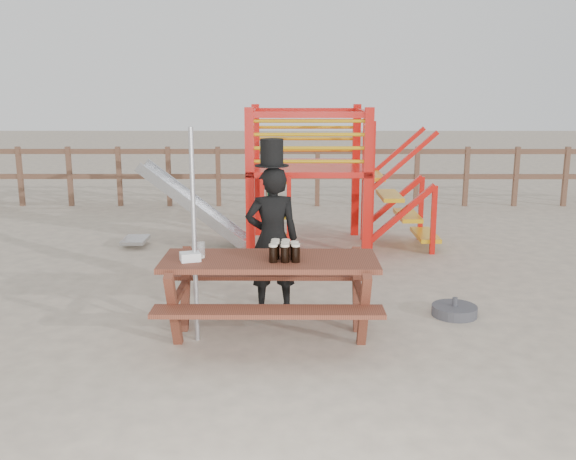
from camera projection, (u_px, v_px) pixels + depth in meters
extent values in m
plane|color=#BDAB93|center=(296.00, 336.00, 6.21)|extent=(60.00, 60.00, 0.00)
cube|color=brown|center=(293.00, 151.00, 12.80)|extent=(15.00, 0.06, 0.10)
cube|color=brown|center=(293.00, 177.00, 12.91)|extent=(15.00, 0.06, 0.10)
cube|color=brown|center=(20.00, 176.00, 12.92)|extent=(0.09, 0.09, 1.20)
cube|color=brown|center=(70.00, 176.00, 12.92)|extent=(0.09, 0.09, 1.20)
cube|color=brown|center=(119.00, 176.00, 12.92)|extent=(0.09, 0.09, 1.20)
cube|color=brown|center=(169.00, 176.00, 12.91)|extent=(0.09, 0.09, 1.20)
cube|color=brown|center=(218.00, 177.00, 12.91)|extent=(0.09, 0.09, 1.20)
cube|color=brown|center=(268.00, 177.00, 12.91)|extent=(0.09, 0.09, 1.20)
cube|color=brown|center=(317.00, 177.00, 12.91)|extent=(0.09, 0.09, 1.20)
cube|color=brown|center=(367.00, 177.00, 12.91)|extent=(0.09, 0.09, 1.20)
cube|color=brown|center=(417.00, 177.00, 12.90)|extent=(0.09, 0.09, 1.20)
cube|color=brown|center=(466.00, 177.00, 12.90)|extent=(0.09, 0.09, 1.20)
cube|color=brown|center=(516.00, 177.00, 12.90)|extent=(0.09, 0.09, 1.20)
cube|color=brown|center=(566.00, 177.00, 12.90)|extent=(0.09, 0.09, 1.20)
cube|color=red|center=(250.00, 186.00, 8.71)|extent=(0.12, 0.12, 2.10)
cube|color=red|center=(368.00, 186.00, 8.71)|extent=(0.12, 0.12, 2.10)
cube|color=red|center=(256.00, 171.00, 10.27)|extent=(0.12, 0.12, 2.10)
cube|color=red|center=(356.00, 171.00, 10.27)|extent=(0.12, 0.12, 2.10)
cube|color=red|center=(307.00, 168.00, 9.46)|extent=(1.72, 1.72, 0.08)
cube|color=red|center=(309.00, 115.00, 8.50)|extent=(1.60, 0.08, 0.08)
cube|color=red|center=(306.00, 111.00, 10.07)|extent=(1.60, 0.08, 0.08)
cube|color=red|center=(253.00, 113.00, 9.29)|extent=(0.08, 1.60, 0.08)
cube|color=red|center=(363.00, 113.00, 9.28)|extent=(0.08, 1.60, 0.08)
cylinder|color=gold|center=(309.00, 161.00, 8.64)|extent=(1.50, 0.05, 0.05)
cylinder|color=gold|center=(306.00, 150.00, 10.20)|extent=(1.50, 0.05, 0.05)
cylinder|color=gold|center=(309.00, 148.00, 8.60)|extent=(1.50, 0.05, 0.05)
cylinder|color=gold|center=(306.00, 139.00, 10.16)|extent=(1.50, 0.05, 0.05)
cylinder|color=gold|center=(309.00, 135.00, 8.56)|extent=(1.50, 0.05, 0.05)
cylinder|color=gold|center=(306.00, 127.00, 10.12)|extent=(1.50, 0.05, 0.05)
cylinder|color=gold|center=(309.00, 121.00, 8.52)|extent=(1.50, 0.05, 0.05)
cylinder|color=gold|center=(306.00, 116.00, 10.08)|extent=(1.50, 0.05, 0.05)
cube|color=red|center=(262.00, 220.00, 8.66)|extent=(0.06, 0.06, 1.20)
cube|color=red|center=(289.00, 220.00, 8.66)|extent=(0.06, 0.06, 1.20)
cylinder|color=gold|center=(276.00, 252.00, 8.76)|extent=(0.36, 0.04, 0.04)
cylinder|color=gold|center=(276.00, 235.00, 8.71)|extent=(0.36, 0.04, 0.04)
cylinder|color=gold|center=(276.00, 218.00, 8.66)|extent=(0.36, 0.04, 0.04)
cylinder|color=gold|center=(276.00, 201.00, 8.61)|extent=(0.36, 0.04, 0.04)
cylinder|color=gold|center=(275.00, 183.00, 8.55)|extent=(0.36, 0.04, 0.04)
cube|color=gold|center=(371.00, 176.00, 9.48)|extent=(0.30, 0.90, 0.06)
cube|color=gold|center=(390.00, 196.00, 9.55)|extent=(0.30, 0.90, 0.06)
cube|color=gold|center=(408.00, 215.00, 9.61)|extent=(0.30, 0.90, 0.06)
cube|color=gold|center=(425.00, 235.00, 9.68)|extent=(0.30, 0.90, 0.06)
cube|color=red|center=(402.00, 213.00, 9.15)|extent=(0.95, 0.08, 0.86)
cube|color=red|center=(392.00, 202.00, 10.03)|extent=(0.95, 0.08, 0.86)
cube|color=#AEB0B5|center=(194.00, 206.00, 9.59)|extent=(1.53, 0.55, 1.21)
cube|color=#AEB0B5|center=(191.00, 207.00, 9.32)|extent=(1.58, 0.04, 1.28)
cube|color=#AEB0B5|center=(196.00, 200.00, 9.84)|extent=(1.58, 0.04, 1.28)
cube|color=#AEB0B5|center=(135.00, 240.00, 9.71)|extent=(0.35, 0.55, 0.05)
cube|color=brown|center=(270.00, 261.00, 6.03)|extent=(2.03, 0.77, 0.05)
cube|color=brown|center=(268.00, 312.00, 5.56)|extent=(2.03, 0.29, 0.04)
cube|color=brown|center=(272.00, 275.00, 6.64)|extent=(2.03, 0.29, 0.04)
cube|color=brown|center=(180.00, 301.00, 6.13)|extent=(0.09, 1.22, 0.73)
cube|color=brown|center=(360.00, 301.00, 6.11)|extent=(0.09, 1.22, 0.73)
imported|color=black|center=(272.00, 239.00, 6.80)|extent=(0.62, 0.46, 1.56)
cube|color=#0C8440|center=(271.00, 220.00, 6.88)|extent=(0.06, 0.03, 0.36)
cylinder|color=black|center=(272.00, 166.00, 6.63)|extent=(0.35, 0.35, 0.01)
cylinder|color=black|center=(272.00, 152.00, 6.60)|extent=(0.24, 0.24, 0.27)
cube|color=white|center=(270.00, 142.00, 6.69)|extent=(0.12, 0.02, 0.03)
cylinder|color=#B2B2B7|center=(194.00, 237.00, 5.91)|extent=(0.04, 0.04, 2.01)
cylinder|color=#3D3D42|center=(454.00, 311.00, 6.76)|extent=(0.47, 0.47, 0.11)
cylinder|color=#3D3D42|center=(455.00, 302.00, 6.74)|extent=(0.05, 0.05, 0.09)
cube|color=white|center=(190.00, 257.00, 5.93)|extent=(0.21, 0.19, 0.08)
cylinder|color=black|center=(273.00, 254.00, 5.88)|extent=(0.08, 0.08, 0.15)
cylinder|color=beige|center=(273.00, 245.00, 5.86)|extent=(0.08, 0.08, 0.02)
cylinder|color=black|center=(285.00, 254.00, 5.88)|extent=(0.08, 0.08, 0.15)
cylinder|color=beige|center=(285.00, 245.00, 5.86)|extent=(0.08, 0.08, 0.02)
cylinder|color=black|center=(296.00, 254.00, 5.88)|extent=(0.08, 0.08, 0.15)
cylinder|color=beige|center=(296.00, 245.00, 5.86)|extent=(0.08, 0.08, 0.02)
cylinder|color=black|center=(275.00, 252.00, 5.98)|extent=(0.08, 0.08, 0.15)
cylinder|color=beige|center=(275.00, 243.00, 5.96)|extent=(0.08, 0.08, 0.02)
cylinder|color=black|center=(285.00, 252.00, 5.97)|extent=(0.08, 0.08, 0.15)
cylinder|color=beige|center=(285.00, 243.00, 5.96)|extent=(0.08, 0.08, 0.02)
cylinder|color=black|center=(294.00, 252.00, 5.98)|extent=(0.08, 0.08, 0.15)
cylinder|color=beige|center=(294.00, 243.00, 5.96)|extent=(0.08, 0.08, 0.02)
cylinder|color=black|center=(276.00, 249.00, 6.07)|extent=(0.08, 0.08, 0.15)
cylinder|color=beige|center=(276.00, 240.00, 6.05)|extent=(0.08, 0.08, 0.02)
cylinder|color=black|center=(286.00, 249.00, 6.06)|extent=(0.08, 0.08, 0.15)
cylinder|color=beige|center=(286.00, 241.00, 6.04)|extent=(0.08, 0.08, 0.02)
cylinder|color=silver|center=(201.00, 250.00, 6.04)|extent=(0.08, 0.08, 0.15)
cylinder|color=beige|center=(201.00, 257.00, 6.05)|extent=(0.07, 0.07, 0.02)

